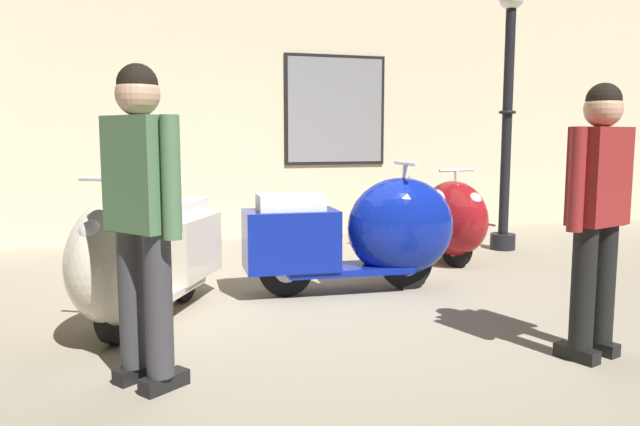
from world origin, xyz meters
name	(u,v)px	position (x,y,z in m)	size (l,w,h in m)	color
ground_plane	(335,300)	(0.00, 0.00, 0.00)	(60.00, 60.00, 0.00)	gray
showroom_back_wall	(245,90)	(-0.12, 3.28, 1.86)	(18.00, 0.63, 3.73)	beige
scooter_0	(141,258)	(-1.47, -0.28, 0.48)	(1.22, 1.74, 1.04)	black
scooter_1	(368,233)	(0.35, 0.20, 0.49)	(1.80, 0.62, 1.08)	black
scooter_2	(436,219)	(1.48, 1.16, 0.44)	(0.80, 1.65, 0.97)	black
lamppost	(508,107)	(2.53, 1.55, 1.62)	(0.28, 0.28, 2.95)	black
visitor_0	(142,204)	(-1.46, -1.32, 0.95)	(0.40, 0.47, 1.64)	black
visitor_1	(598,202)	(1.03, -1.65, 0.91)	(0.51, 0.33, 1.58)	black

